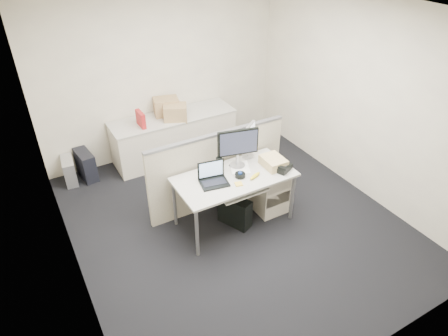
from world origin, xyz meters
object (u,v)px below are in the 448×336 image
desk (234,180)px  desk_phone (282,167)px  monitor_main (238,148)px  laptop (214,175)px

desk → desk_phone: bearing=-16.7°
desk_phone → desk: bearing=139.2°
desk → desk_phone: 0.63m
monitor_main → desk_phone: (0.45, -0.36, -0.23)m
laptop → desk_phone: size_ratio=1.50×
monitor_main → desk_phone: monitor_main is taller
monitor_main → desk_phone: bearing=-25.6°
desk → laptop: (-0.30, -0.02, 0.19)m
desk → desk_phone: desk_phone is taller
monitor_main → laptop: (-0.45, -0.20, -0.14)m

